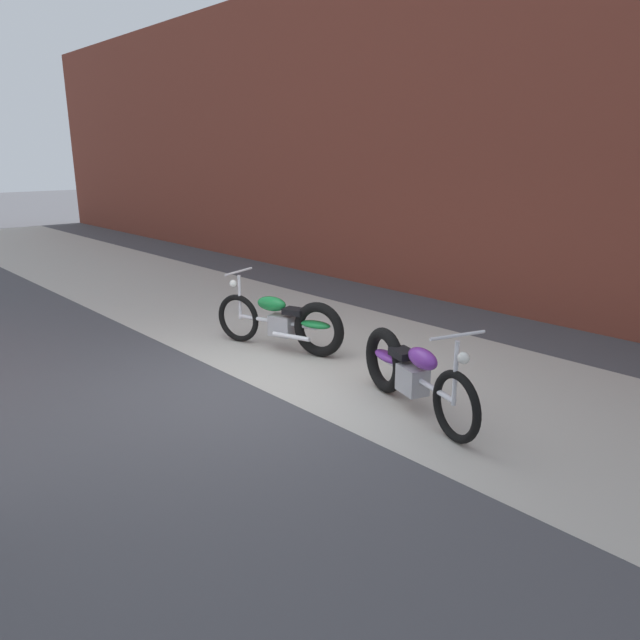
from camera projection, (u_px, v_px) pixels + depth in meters
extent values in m
plane|color=#47474C|center=(254.00, 386.00, 6.73)|extent=(80.00, 80.00, 0.00)
cube|color=#B2ADA3|center=(360.00, 353.00, 7.87)|extent=(36.00, 3.50, 0.01)
cube|color=brown|center=(515.00, 126.00, 9.31)|extent=(36.00, 0.50, 5.98)
torus|color=black|center=(238.00, 318.00, 8.27)|extent=(0.67, 0.29, 0.68)
torus|color=black|center=(319.00, 330.00, 7.64)|extent=(0.73, 0.35, 0.73)
cylinder|color=silver|center=(277.00, 322.00, 7.95)|extent=(1.19, 0.44, 0.06)
cube|color=#99999E|center=(282.00, 325.00, 7.92)|extent=(0.37, 0.31, 0.28)
ellipsoid|color=#197A38|center=(272.00, 304.00, 7.92)|extent=(0.48, 0.32, 0.20)
ellipsoid|color=#197A38|center=(315.00, 325.00, 7.65)|extent=(0.47, 0.31, 0.10)
cube|color=black|center=(294.00, 311.00, 7.77)|extent=(0.33, 0.28, 0.08)
cylinder|color=silver|center=(240.00, 297.00, 8.16)|extent=(0.06, 0.06, 0.62)
cylinder|color=silver|center=(239.00, 271.00, 8.07)|extent=(0.21, 0.56, 0.03)
sphere|color=white|center=(233.00, 284.00, 8.16)|extent=(0.11, 0.11, 0.11)
cylinder|color=silver|center=(291.00, 336.00, 7.70)|extent=(0.54, 0.23, 0.06)
torus|color=black|center=(456.00, 407.00, 5.38)|extent=(0.67, 0.29, 0.68)
torus|color=black|center=(385.00, 360.00, 6.51)|extent=(0.73, 0.36, 0.73)
cylinder|color=silver|center=(417.00, 379.00, 5.94)|extent=(1.19, 0.45, 0.06)
cube|color=#99999E|center=(412.00, 380.00, 6.02)|extent=(0.37, 0.31, 0.28)
ellipsoid|color=#6B2D93|center=(423.00, 359.00, 5.80)|extent=(0.48, 0.32, 0.20)
ellipsoid|color=#6B2D93|center=(387.00, 356.00, 6.45)|extent=(0.47, 0.31, 0.10)
cube|color=black|center=(403.00, 353.00, 6.13)|extent=(0.33, 0.28, 0.08)
cylinder|color=silver|center=(455.00, 373.00, 5.33)|extent=(0.06, 0.06, 0.62)
cylinder|color=silver|center=(458.00, 335.00, 5.23)|extent=(0.22, 0.56, 0.03)
sphere|color=white|center=(464.00, 358.00, 5.19)|extent=(0.11, 0.11, 0.11)
cylinder|color=silver|center=(412.00, 377.00, 6.31)|extent=(0.54, 0.23, 0.06)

